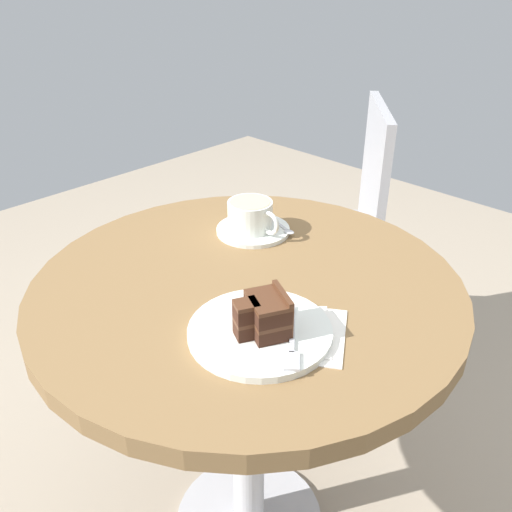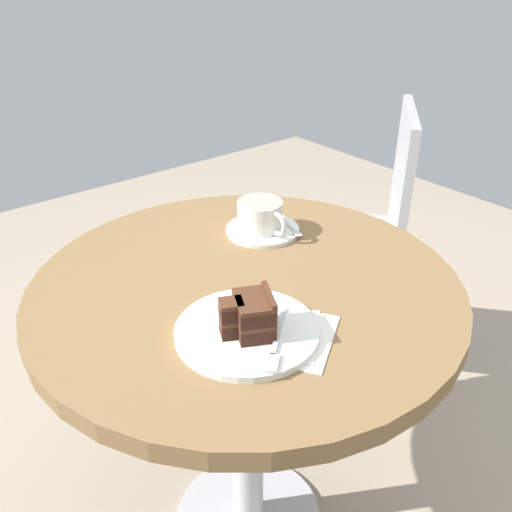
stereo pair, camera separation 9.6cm
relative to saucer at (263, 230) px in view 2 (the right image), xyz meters
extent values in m
cylinder|color=brown|center=(0.13, -0.14, -0.02)|extent=(0.77, 0.77, 0.03)
cylinder|color=#B7B7BC|center=(0.13, -0.14, -0.36)|extent=(0.07, 0.07, 0.63)
cylinder|color=silver|center=(0.00, 0.00, 0.00)|extent=(0.15, 0.15, 0.01)
cylinder|color=silver|center=(0.00, 0.00, 0.03)|extent=(0.09, 0.09, 0.06)
cylinder|color=#D6B789|center=(0.00, 0.00, 0.06)|extent=(0.08, 0.08, 0.00)
torus|color=silver|center=(0.05, 0.00, 0.03)|extent=(0.05, 0.01, 0.05)
cube|color=#B7B7BC|center=(0.02, 0.05, 0.01)|extent=(0.09, 0.03, 0.00)
ellipsoid|color=#B7B7BC|center=(0.07, 0.04, 0.01)|extent=(0.02, 0.02, 0.00)
cylinder|color=silver|center=(0.25, -0.24, 0.00)|extent=(0.22, 0.22, 0.01)
cube|color=#381E14|center=(0.26, -0.24, 0.02)|extent=(0.09, 0.08, 0.02)
cube|color=#381E14|center=(0.25, -0.27, 0.02)|extent=(0.04, 0.04, 0.02)
cube|color=#4C2B19|center=(0.26, -0.24, 0.03)|extent=(0.09, 0.08, 0.01)
cube|color=#4C2B19|center=(0.25, -0.27, 0.03)|extent=(0.04, 0.04, 0.01)
cube|color=#381E14|center=(0.26, -0.24, 0.05)|extent=(0.09, 0.08, 0.02)
cube|color=#381E14|center=(0.25, -0.27, 0.05)|extent=(0.04, 0.04, 0.02)
cube|color=#4C2B19|center=(0.26, -0.24, 0.06)|extent=(0.09, 0.08, 0.01)
cube|color=#4C2B19|center=(0.25, -0.27, 0.06)|extent=(0.04, 0.04, 0.01)
cube|color=#4C2B19|center=(0.27, -0.22, 0.04)|extent=(0.07, 0.04, 0.07)
cube|color=#B7B7BC|center=(0.29, -0.21, 0.01)|extent=(0.08, 0.10, 0.00)
cube|color=#B7B7BC|center=(0.34, -0.27, 0.01)|extent=(0.04, 0.04, 0.00)
cube|color=silver|center=(0.29, -0.20, 0.00)|extent=(0.20, 0.20, 0.00)
cube|color=silver|center=(0.28, -0.21, 0.00)|extent=(0.19, 0.19, 0.00)
cylinder|color=#9E9EA3|center=(-0.42, 0.46, -0.48)|extent=(0.02, 0.02, 0.43)
cylinder|color=#9E9EA3|center=(-0.21, 0.21, -0.48)|extent=(0.02, 0.02, 0.43)
cylinder|color=#9E9EA3|center=(-0.18, 0.67, -0.48)|extent=(0.02, 0.02, 0.43)
cylinder|color=#9E9EA3|center=(0.03, 0.42, -0.48)|extent=(0.02, 0.02, 0.43)
cube|color=#9E9EA3|center=(-0.19, 0.44, -0.25)|extent=(0.54, 0.54, 0.02)
cube|color=#9E9EA3|center=(-0.06, 0.56, -0.05)|extent=(0.25, 0.29, 0.39)
camera|label=1|loc=(0.71, -0.72, 0.51)|focal=38.00mm
camera|label=2|loc=(0.77, -0.65, 0.51)|focal=38.00mm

